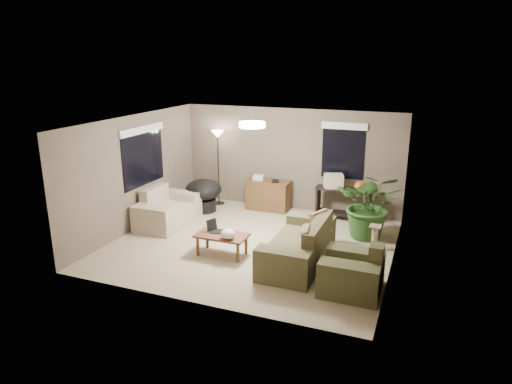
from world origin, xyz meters
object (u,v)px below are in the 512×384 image
at_px(console_table, 343,201).
at_px(floor_lamp, 218,143).
at_px(cat_scratching_post, 375,239).
at_px(main_sofa, 300,247).
at_px(houseplant, 370,212).
at_px(papasan_chair, 204,193).
at_px(armchair, 353,274).
at_px(loveseat, 167,211).
at_px(coffee_table, 222,237).
at_px(desk, 268,195).

relative_size(console_table, floor_lamp, 0.68).
bearing_deg(cat_scratching_post, floor_lamp, 159.87).
xyz_separation_m(main_sofa, console_table, (0.28, 2.62, 0.14)).
bearing_deg(houseplant, papasan_chair, 176.17).
height_order(console_table, papasan_chair, papasan_chair).
bearing_deg(cat_scratching_post, main_sofa, -137.53).
bearing_deg(floor_lamp, papasan_chair, -97.62).
bearing_deg(papasan_chair, houseplant, -3.83).
xyz_separation_m(main_sofa, armchair, (1.09, -0.73, 0.00)).
relative_size(main_sofa, loveseat, 1.37).
relative_size(houseplant, cat_scratching_post, 2.92).
bearing_deg(papasan_chair, armchair, -33.06).
distance_m(armchair, console_table, 3.45).
distance_m(coffee_table, desk, 2.88).
relative_size(main_sofa, desk, 2.00).
bearing_deg(desk, console_table, -0.55).
xyz_separation_m(main_sofa, papasan_chair, (-3.04, 1.96, 0.17)).
distance_m(main_sofa, loveseat, 3.51).
bearing_deg(console_table, loveseat, -154.32).
height_order(coffee_table, console_table, console_table).
height_order(armchair, cat_scratching_post, armchair).
height_order(armchair, papasan_chair, armchair).
height_order(main_sofa, armchair, same).
bearing_deg(main_sofa, loveseat, 166.04).
height_order(console_table, houseplant, houseplant).
relative_size(loveseat, armchair, 1.60).
distance_m(loveseat, cat_scratching_post, 4.62).
height_order(floor_lamp, houseplant, floor_lamp).
relative_size(coffee_table, desk, 0.91).
bearing_deg(loveseat, console_table, 25.68).
height_order(main_sofa, console_table, main_sofa).
height_order(papasan_chair, houseplant, houseplant).
relative_size(armchair, coffee_table, 1.00).
bearing_deg(houseplant, cat_scratching_post, -71.37).
xyz_separation_m(papasan_chair, cat_scratching_post, (4.25, -0.86, -0.25)).
height_order(desk, console_table, same).
bearing_deg(loveseat, papasan_chair, 72.00).
height_order(main_sofa, loveseat, same).
xyz_separation_m(coffee_table, papasan_chair, (-1.55, 2.21, 0.11)).
distance_m(coffee_table, papasan_chair, 2.70).
distance_m(papasan_chair, houseplant, 4.06).
relative_size(loveseat, floor_lamp, 0.84).
bearing_deg(houseplant, main_sofa, -120.86).
distance_m(armchair, floor_lamp, 5.42).
xyz_separation_m(loveseat, houseplant, (4.41, 0.84, 0.27)).
height_order(loveseat, papasan_chair, loveseat).
height_order(loveseat, desk, loveseat).
bearing_deg(cat_scratching_post, papasan_chair, 168.60).
distance_m(main_sofa, floor_lamp, 4.16).
bearing_deg(loveseat, cat_scratching_post, 3.22).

